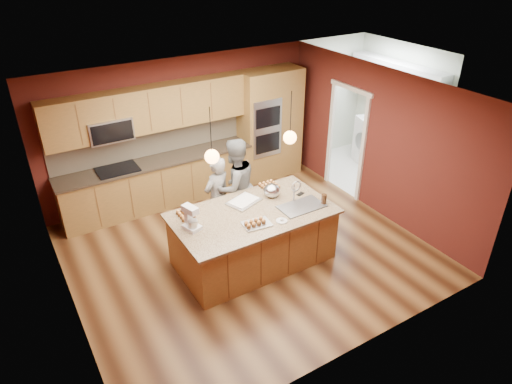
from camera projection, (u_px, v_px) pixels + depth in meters
floor at (247, 250)px, 7.63m from camera, size 5.50×5.50×0.00m
ceiling at (245, 93)px, 6.30m from camera, size 5.50×5.50×0.00m
wall_back at (181, 128)px, 8.82m from camera, size 5.50×0.00×5.50m
wall_front at (358, 268)px, 5.10m from camera, size 5.50×0.00×5.50m
wall_left at (57, 232)px, 5.72m from camera, size 0.00×5.00×5.00m
wall_right at (378, 142)px, 8.21m from camera, size 0.00×5.00×5.00m
cabinet_run at (154, 157)px, 8.51m from camera, size 3.74×0.64×2.30m
oven_column at (270, 124)px, 9.53m from camera, size 1.30×0.62×2.30m
doorway_trim at (346, 143)px, 8.94m from camera, size 0.08×1.11×2.20m
laundry_room at (397, 81)px, 9.53m from camera, size 2.60×2.70×2.70m
pendant_left at (212, 156)px, 6.14m from camera, size 0.20×0.20×0.80m
pendant_right at (290, 137)px, 6.72m from camera, size 0.20×0.20×0.80m
island at (254, 236)px, 7.19m from camera, size 2.46×1.38×1.29m
person_left at (217, 198)px, 7.69m from camera, size 0.62×0.50×1.49m
person_right at (235, 186)px, 7.78m from camera, size 0.91×0.76×1.72m
stand_mixer at (191, 219)px, 6.51m from camera, size 0.26×0.30×0.37m
sheet_cake at (244, 201)px, 7.21m from camera, size 0.59×0.51×0.05m
cooling_rack at (257, 224)px, 6.67m from camera, size 0.44×0.33×0.02m
mixing_bowl at (272, 190)px, 7.34m from camera, size 0.27×0.27×0.23m
plate at (282, 221)px, 6.75m from camera, size 0.17×0.17×0.01m
tumbler at (324, 199)px, 7.16m from camera, size 0.08×0.08×0.16m
phone at (300, 194)px, 7.45m from camera, size 0.15×0.11×0.01m
cupcakes_left at (186, 214)px, 6.86m from camera, size 0.23×0.31×0.07m
cupcakes_rack at (255, 222)px, 6.62m from camera, size 0.33×0.17×0.07m
cupcakes_right at (269, 186)px, 7.64m from camera, size 0.30×0.30×0.07m
washer at (394, 148)px, 9.92m from camera, size 0.80×0.82×1.12m
dryer at (372, 141)px, 10.35m from camera, size 0.83×0.84×1.05m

